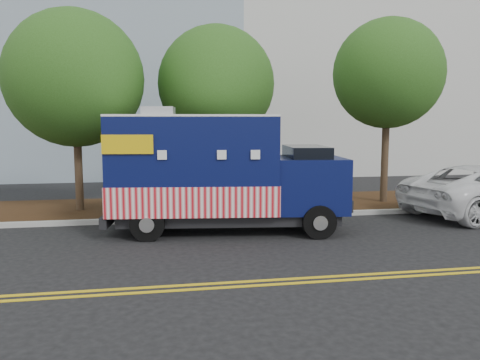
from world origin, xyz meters
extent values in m
plane|color=black|center=(0.00, 0.00, 0.00)|extent=(120.00, 120.00, 0.00)
cube|color=#9E9E99|center=(0.00, 1.40, 0.07)|extent=(120.00, 0.18, 0.15)
cube|color=#311C0D|center=(0.00, 3.50, 0.07)|extent=(120.00, 4.00, 0.15)
cube|color=gold|center=(0.00, -4.45, 0.01)|extent=(120.00, 0.10, 0.01)
cube|color=gold|center=(0.00, -4.70, 0.01)|extent=(120.00, 0.10, 0.01)
cylinder|color=#38281C|center=(-5.19, 3.14, 1.67)|extent=(0.26, 0.26, 3.34)
sphere|color=#264E15|center=(-5.19, 3.14, 4.45)|extent=(4.41, 4.41, 4.41)
cylinder|color=#38281C|center=(-0.53, 3.72, 1.68)|extent=(0.26, 0.26, 3.37)
sphere|color=#264E15|center=(-0.53, 3.72, 4.39)|extent=(4.08, 4.08, 4.08)
cylinder|color=#38281C|center=(5.58, 2.97, 1.90)|extent=(0.26, 0.26, 3.81)
sphere|color=#264E15|center=(5.58, 2.97, 4.79)|extent=(3.92, 3.92, 3.92)
cube|color=#473828|center=(-2.51, 1.72, 1.20)|extent=(0.06, 0.06, 2.40)
cube|color=black|center=(-0.68, -0.09, 0.45)|extent=(6.14, 2.71, 0.30)
cube|color=#091042|center=(-1.62, 0.03, 1.91)|extent=(4.71, 2.96, 2.54)
cube|color=red|center=(-1.62, 0.03, 1.01)|extent=(4.76, 3.02, 0.80)
cube|color=white|center=(-1.62, 0.03, 3.20)|extent=(4.71, 2.96, 0.06)
cube|color=#B7B7BA|center=(-2.57, 0.14, 3.34)|extent=(0.94, 0.94, 0.23)
cube|color=#091042|center=(1.53, -0.35, 1.33)|extent=(2.17, 2.49, 1.48)
cube|color=black|center=(1.48, -0.35, 2.04)|extent=(1.30, 2.18, 0.69)
cube|color=black|center=(2.50, -0.47, 0.83)|extent=(0.34, 2.11, 0.32)
cube|color=black|center=(-3.89, 0.30, 0.48)|extent=(0.48, 2.39, 0.30)
cube|color=#B7B7BA|center=(-3.85, 0.30, 1.96)|extent=(0.27, 1.90, 2.01)
cube|color=#B7B7BA|center=(-1.16, 1.24, 1.96)|extent=(1.90, 0.27, 1.17)
cube|color=#E5BA0C|center=(-3.35, -1.03, 2.49)|extent=(1.27, 0.17, 0.48)
cube|color=#E5BA0C|center=(-3.05, 1.47, 2.49)|extent=(1.27, 0.17, 0.48)
cylinder|color=black|center=(1.51, -1.44, 0.45)|extent=(0.92, 0.40, 0.89)
cylinder|color=black|center=(1.77, 0.71, 0.45)|extent=(0.92, 0.40, 0.89)
cylinder|color=black|center=(-2.91, -0.90, 0.45)|extent=(0.92, 0.40, 0.89)
cylinder|color=black|center=(-2.65, 1.24, 0.45)|extent=(0.92, 0.40, 0.89)
camera|label=1|loc=(-2.64, -12.90, 2.99)|focal=35.00mm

